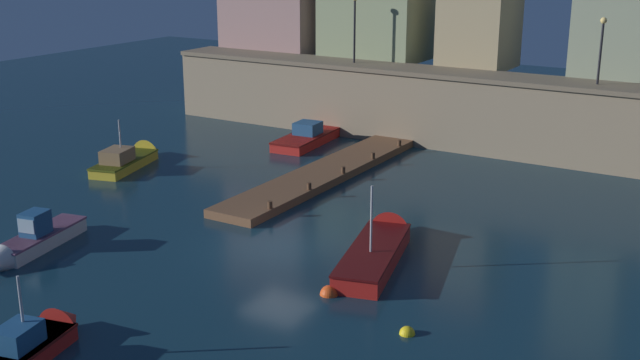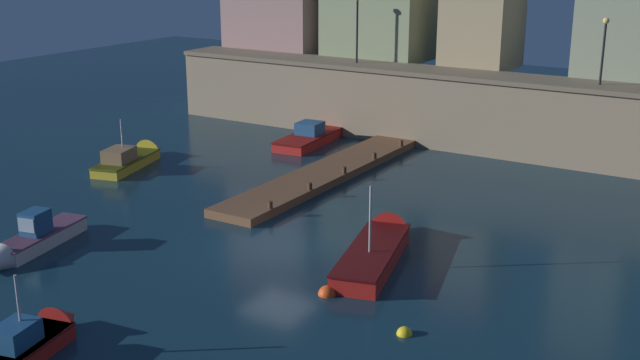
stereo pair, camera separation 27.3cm
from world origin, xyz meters
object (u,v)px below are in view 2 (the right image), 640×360
mooring_buoy_0 (404,334)px  quay_lamp_1 (604,40)px  moored_boat_0 (379,245)px  mooring_buoy_1 (327,294)px  moored_boat_2 (28,242)px  moored_boat_5 (134,157)px  mooring_buoy_2 (246,210)px  moored_boat_4 (319,133)px  moored_boat_1 (33,339)px  quay_lamp_0 (357,19)px

mooring_buoy_0 → quay_lamp_1: bearing=89.8°
moored_boat_0 → mooring_buoy_1: size_ratio=11.72×
moored_boat_2 → mooring_buoy_1: size_ratio=8.88×
moored_boat_0 → moored_boat_5: 16.92m
moored_boat_0 → mooring_buoy_2: 7.35m
moored_boat_4 → mooring_buoy_0: bearing=-146.9°
moored_boat_0 → moored_boat_5: moored_boat_0 is taller
moored_boat_2 → moored_boat_5: moored_boat_5 is taller
moored_boat_4 → mooring_buoy_1: bearing=-152.2°
moored_boat_5 → mooring_buoy_1: bearing=-131.5°
mooring_buoy_0 → moored_boat_2: bearing=-173.8°
moored_boat_0 → moored_boat_2: 12.90m
moored_boat_5 → mooring_buoy_0: bearing=-130.3°
moored_boat_2 → moored_boat_4: moored_boat_2 is taller
moored_boat_2 → moored_boat_5: bearing=-165.8°
moored_boat_1 → mooring_buoy_1: 9.06m
mooring_buoy_2 → mooring_buoy_1: bearing=-36.2°
quay_lamp_0 → moored_boat_2: quay_lamp_0 is taller
moored_boat_5 → mooring_buoy_0: moored_boat_5 is taller
quay_lamp_0 → quay_lamp_1: 13.80m
moored_boat_2 → mooring_buoy_0: moored_boat_2 is taller
moored_boat_0 → moored_boat_5: bearing=61.1°
moored_boat_2 → mooring_buoy_1: (11.23, 2.70, -0.40)m
quay_lamp_0 → quay_lamp_1: (13.80, 0.00, -0.32)m
quay_lamp_0 → mooring_buoy_2: size_ratio=8.27×
moored_boat_4 → moored_boat_0: bearing=-145.8°
moored_boat_4 → mooring_buoy_2: 12.87m
mooring_buoy_0 → moored_boat_4: bearing=128.0°
moored_boat_5 → quay_lamp_1: bearing=-74.0°
moored_boat_2 → moored_boat_5: 12.08m
mooring_buoy_0 → mooring_buoy_2: mooring_buoy_0 is taller
quay_lamp_0 → moored_boat_4: 6.91m
moored_boat_1 → mooring_buoy_2: bearing=-2.7°
moored_boat_2 → moored_boat_5: (-5.32, 10.84, -0.03)m
moored_boat_2 → moored_boat_1: bearing=40.1°
moored_boat_2 → mooring_buoy_2: (3.87, 8.08, -0.40)m
moored_boat_4 → mooring_buoy_0: (14.65, -18.75, -0.36)m
mooring_buoy_2 → mooring_buoy_0: bearing=-31.3°
mooring_buoy_1 → mooring_buoy_0: bearing=-18.7°
moored_boat_1 → mooring_buoy_1: bearing=-46.9°
quay_lamp_1 → moored_boat_2: 27.89m
moored_boat_2 → mooring_buoy_1: moored_boat_2 is taller
quay_lamp_0 → moored_boat_2: 23.82m
moored_boat_1 → moored_boat_5: 19.39m
quay_lamp_0 → moored_boat_0: bearing=-58.0°
quay_lamp_1 → moored_boat_0: bearing=-102.4°
moored_boat_5 → moored_boat_4: bearing=-44.2°
quay_lamp_1 → moored_boat_1: size_ratio=0.74×
moored_boat_0 → mooring_buoy_2: bearing=64.1°
moored_boat_1 → mooring_buoy_1: moored_boat_1 is taller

